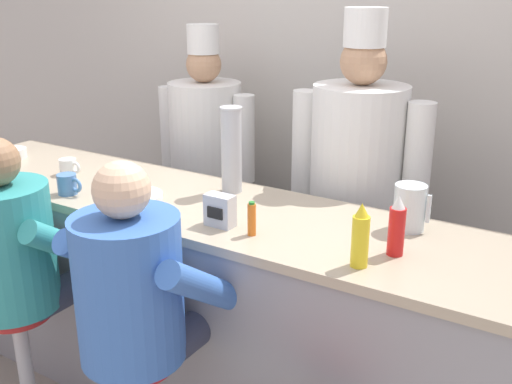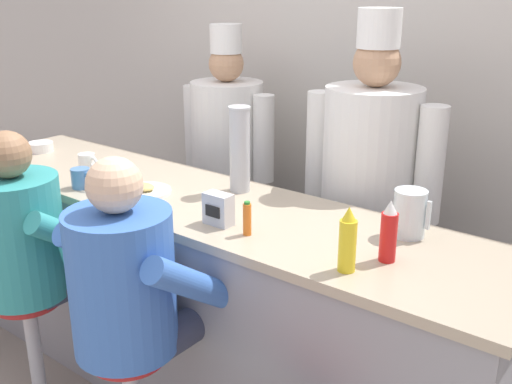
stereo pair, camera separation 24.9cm
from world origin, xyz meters
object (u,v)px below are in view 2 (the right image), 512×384
object	(u,v)px
water_pitcher_clear	(410,213)
diner_seated_blue	(130,288)
mustard_bottle_yellow	(348,241)
diner_seated_teal	(27,243)
cup_stack_steel	(240,149)
coffee_mug_blue	(81,178)
breakfast_plate	(143,191)
hot_sauce_bottle_orange	(247,219)
cereal_bowl	(40,147)
cook_in_whites_far	(369,185)
cook_in_whites_near	(228,155)
napkin_dispenser_chrome	(218,209)
ketchup_bottle_red	(389,233)
coffee_mug_white	(87,161)

from	to	relation	value
water_pitcher_clear	diner_seated_blue	world-z (taller)	diner_seated_blue
mustard_bottle_yellow	diner_seated_teal	distance (m)	1.52
cup_stack_steel	coffee_mug_blue	bearing A→B (deg)	-145.17
breakfast_plate	diner_seated_blue	distance (m)	0.65
hot_sauce_bottle_orange	cereal_bowl	world-z (taller)	hot_sauce_bottle_orange
coffee_mug_blue	cook_in_whites_far	bearing A→B (deg)	40.72
coffee_mug_blue	cook_in_whites_near	size ratio (longest dim) A/B	0.08
diner_seated_teal	cook_in_whites_near	world-z (taller)	cook_in_whites_near
cereal_bowl	cup_stack_steel	world-z (taller)	cup_stack_steel
diner_seated_blue	mustard_bottle_yellow	bearing A→B (deg)	24.65
cup_stack_steel	diner_seated_blue	world-z (taller)	cup_stack_steel
napkin_dispenser_chrome	cook_in_whites_far	distance (m)	0.90
breakfast_plate	cereal_bowl	bearing A→B (deg)	172.40
cup_stack_steel	diner_seated_teal	xyz separation A→B (m)	(-0.62, -0.77, -0.38)
water_pitcher_clear	cup_stack_steel	distance (m)	0.88
hot_sauce_bottle_orange	coffee_mug_blue	distance (m)	1.00
breakfast_plate	diner_seated_teal	bearing A→B (deg)	-122.46
ketchup_bottle_red	diner_seated_teal	world-z (taller)	diner_seated_teal
hot_sauce_bottle_orange	diner_seated_blue	bearing A→B (deg)	-126.55
mustard_bottle_yellow	cup_stack_steel	size ratio (longest dim) A/B	0.58
water_pitcher_clear	cook_in_whites_near	world-z (taller)	cook_in_whites_near
ketchup_bottle_red	hot_sauce_bottle_orange	world-z (taller)	ketchup_bottle_red
mustard_bottle_yellow	coffee_mug_white	distance (m)	1.71
ketchup_bottle_red	napkin_dispenser_chrome	distance (m)	0.71
water_pitcher_clear	breakfast_plate	xyz separation A→B (m)	(-1.20, -0.30, -0.08)
coffee_mug_blue	cook_in_whites_far	world-z (taller)	cook_in_whites_far
hot_sauce_bottle_orange	water_pitcher_clear	bearing A→B (deg)	37.23
cereal_bowl	diner_seated_teal	world-z (taller)	diner_seated_teal
diner_seated_teal	breakfast_plate	bearing A→B (deg)	57.54
water_pitcher_clear	napkin_dispenser_chrome	world-z (taller)	water_pitcher_clear
cup_stack_steel	cook_in_whites_far	distance (m)	0.68
water_pitcher_clear	cook_in_whites_far	world-z (taller)	cook_in_whites_far
water_pitcher_clear	breakfast_plate	world-z (taller)	water_pitcher_clear
hot_sauce_bottle_orange	cup_stack_steel	size ratio (longest dim) A/B	0.34
ketchup_bottle_red	coffee_mug_blue	size ratio (longest dim) A/B	1.63
mustard_bottle_yellow	cereal_bowl	distance (m)	2.24
mustard_bottle_yellow	cup_stack_steel	bearing A→B (deg)	152.60
water_pitcher_clear	cup_stack_steel	bearing A→B (deg)	179.21
coffee_mug_blue	cook_in_whites_far	distance (m)	1.41
coffee_mug_blue	napkin_dispenser_chrome	distance (m)	0.84
ketchup_bottle_red	coffee_mug_blue	bearing A→B (deg)	-173.70
hot_sauce_bottle_orange	napkin_dispenser_chrome	distance (m)	0.16
cook_in_whites_near	cook_in_whites_far	bearing A→B (deg)	-8.71
mustard_bottle_yellow	hot_sauce_bottle_orange	size ratio (longest dim) A/B	1.69
hot_sauce_bottle_orange	diner_seated_teal	world-z (taller)	diner_seated_teal
napkin_dispenser_chrome	diner_seated_blue	bearing A→B (deg)	-106.81
breakfast_plate	cook_in_whites_far	xyz separation A→B (m)	(0.77, 0.80, -0.02)
ketchup_bottle_red	diner_seated_blue	xyz separation A→B (m)	(-0.82, -0.50, -0.28)
coffee_mug_white	cook_in_whites_far	size ratio (longest dim) A/B	0.07
cook_in_whites_far	hot_sauce_bottle_orange	bearing A→B (deg)	-94.88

